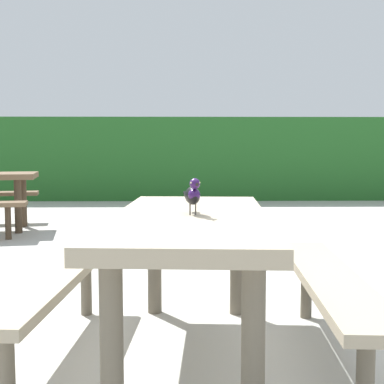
% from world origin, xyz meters
% --- Properties ---
extents(ground_plane, '(60.00, 60.00, 0.00)m').
position_xyz_m(ground_plane, '(0.00, 0.00, 0.00)').
color(ground_plane, '#B7B5AD').
extents(hedge_wall, '(28.00, 1.89, 1.66)m').
position_xyz_m(hedge_wall, '(0.00, 8.59, 0.83)').
color(hedge_wall, '#235B23').
rests_on(hedge_wall, ground).
extents(picnic_table_foreground, '(1.78, 1.84, 0.74)m').
position_xyz_m(picnic_table_foreground, '(-0.14, 0.00, 0.56)').
color(picnic_table_foreground, gray).
rests_on(picnic_table_foreground, ground).
extents(bird_grackle, '(0.09, 0.29, 0.18)m').
position_xyz_m(bird_grackle, '(-0.13, -0.05, 0.84)').
color(bird_grackle, black).
rests_on(bird_grackle, picnic_table_foreground).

